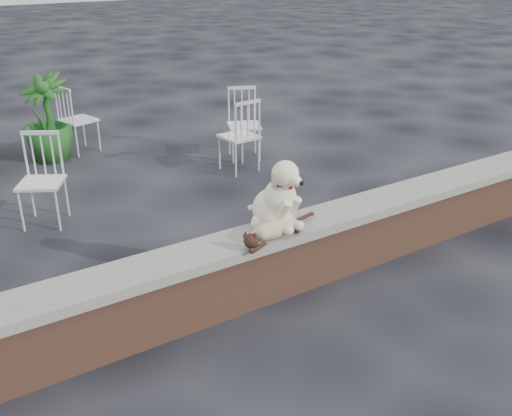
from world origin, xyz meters
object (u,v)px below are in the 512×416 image
cat (275,228)px  chair_c (239,135)px  potted_plant_b (46,118)px  chair_b (41,181)px  dog (273,193)px  chair_e (78,119)px  chair_d (244,124)px

cat → chair_c: bearing=53.0°
cat → potted_plant_b: 4.52m
chair_b → cat: bearing=-35.0°
cat → chair_b: size_ratio=1.03×
dog → chair_e: bearing=81.7°
chair_d → potted_plant_b: (-2.24, 1.35, 0.11)m
chair_e → potted_plant_b: (-0.45, -0.12, 0.11)m
dog → chair_d: (1.57, 2.99, -0.41)m
dog → chair_c: (1.26, 2.61, -0.41)m
potted_plant_b → dog: bearing=-81.3°
chair_d → cat: bearing=-94.7°
potted_plant_b → cat: bearing=-82.6°
chair_e → chair_c: bearing=-158.4°
dog → chair_e: dog is taller
chair_c → potted_plant_b: 2.59m
chair_d → chair_c: 0.48m
chair_c → chair_e: 2.37m
cat → potted_plant_b: size_ratio=0.84×
chair_d → chair_e: size_ratio=1.00×
chair_d → chair_b: bearing=-143.9°
dog → cat: dog is taller
chair_c → chair_e: (-1.48, 1.85, 0.00)m
dog → potted_plant_b: bearing=87.7°
chair_e → chair_b: size_ratio=1.00×
dog → chair_c: 2.93m
chair_d → chair_c: same height
chair_d → chair_c: (-0.31, -0.37, 0.00)m
chair_b → potted_plant_b: (0.58, 2.00, 0.11)m
cat → potted_plant_b: (-0.58, 4.49, -0.08)m
chair_e → potted_plant_b: size_ratio=0.81×
cat → chair_b: 2.75m
chair_c → chair_b: same height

